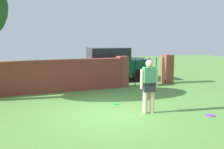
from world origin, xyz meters
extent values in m
plane|color=#568C3D|center=(0.00, 0.00, 0.00)|extent=(40.00, 40.00, 0.00)
cube|color=brown|center=(-1.50, 3.94, 0.67)|extent=(7.12, 0.50, 1.33)
cylinder|color=beige|center=(0.99, -0.29, 0.42)|extent=(0.14, 0.14, 0.85)
cylinder|color=beige|center=(1.21, -0.33, 0.42)|extent=(0.14, 0.14, 0.85)
cube|color=#2D2D38|center=(1.10, -0.31, 0.80)|extent=(0.40, 0.28, 0.28)
cube|color=#3F8C59|center=(1.10, -0.31, 1.12)|extent=(0.40, 0.28, 0.55)
sphere|color=beige|center=(1.10, -0.31, 1.51)|extent=(0.22, 0.22, 0.22)
cylinder|color=beige|center=(0.88, -0.27, 1.05)|extent=(0.09, 0.09, 0.58)
cylinder|color=beige|center=(1.32, -0.35, 1.05)|extent=(0.09, 0.09, 0.58)
cube|color=brown|center=(2.16, 3.94, 0.70)|extent=(0.44, 0.44, 1.40)
cube|color=brown|center=(4.58, 3.94, 0.70)|extent=(0.44, 0.44, 1.40)
cylinder|color=black|center=(2.43, 3.94, 0.65)|extent=(0.04, 0.04, 1.30)
cylinder|color=black|center=(2.80, 3.94, 0.65)|extent=(0.04, 0.04, 1.30)
cylinder|color=black|center=(3.18, 3.94, 0.65)|extent=(0.04, 0.04, 1.30)
cylinder|color=black|center=(3.56, 3.94, 0.65)|extent=(0.04, 0.04, 1.30)
cylinder|color=black|center=(3.93, 3.94, 0.65)|extent=(0.04, 0.04, 1.30)
cylinder|color=black|center=(4.31, 3.94, 0.65)|extent=(0.04, 0.04, 1.30)
cube|color=#0C4C2D|center=(2.14, 5.73, 0.72)|extent=(4.34, 2.09, 0.80)
cube|color=#1E2328|center=(2.14, 5.73, 1.42)|extent=(2.13, 1.68, 0.60)
cylinder|color=black|center=(0.70, 5.01, 0.32)|extent=(0.66, 0.28, 0.64)
cylinder|color=black|center=(0.86, 6.70, 0.32)|extent=(0.66, 0.28, 0.64)
cylinder|color=black|center=(3.42, 4.75, 0.32)|extent=(0.66, 0.28, 0.64)
cylinder|color=black|center=(3.58, 6.45, 0.32)|extent=(0.66, 0.28, 0.64)
cylinder|color=green|center=(0.58, 1.08, 0.01)|extent=(0.27, 0.27, 0.02)
cylinder|color=purple|center=(2.63, -1.25, 0.01)|extent=(0.27, 0.27, 0.02)
camera|label=1|loc=(-2.94, -7.32, 2.32)|focal=43.71mm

